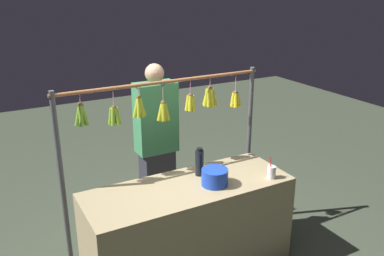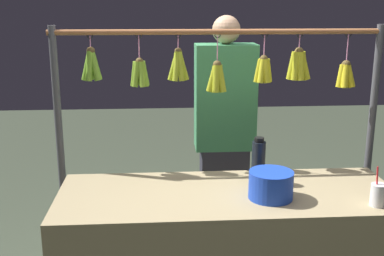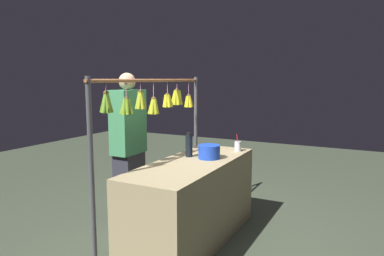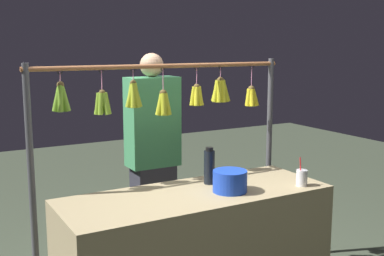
% 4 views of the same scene
% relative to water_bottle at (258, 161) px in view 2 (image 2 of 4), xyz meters
% --- Properties ---
extents(display_rack, '(1.97, 0.13, 1.69)m').
position_rel_water_bottle_xyz_m(display_rack, '(0.16, -0.31, 0.28)').
color(display_rack, '#4C4C51').
rests_on(display_rack, ground).
extents(water_bottle, '(0.08, 0.08, 0.26)m').
position_rel_water_bottle_xyz_m(water_bottle, '(0.00, 0.00, 0.00)').
color(water_bottle, black).
rests_on(water_bottle, market_counter).
extents(blue_bucket, '(0.23, 0.23, 0.14)m').
position_rel_water_bottle_xyz_m(blue_bucket, '(-0.02, 0.23, -0.05)').
color(blue_bucket, blue).
rests_on(blue_bucket, market_counter).
extents(drink_cup, '(0.08, 0.08, 0.20)m').
position_rel_water_bottle_xyz_m(drink_cup, '(-0.52, 0.36, -0.07)').
color(drink_cup, silver).
rests_on(drink_cup, market_counter).
extents(vendor_person, '(0.41, 0.22, 1.73)m').
position_rel_water_bottle_xyz_m(vendor_person, '(0.09, -0.73, -0.11)').
color(vendor_person, '#2D2D38').
rests_on(vendor_person, ground).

